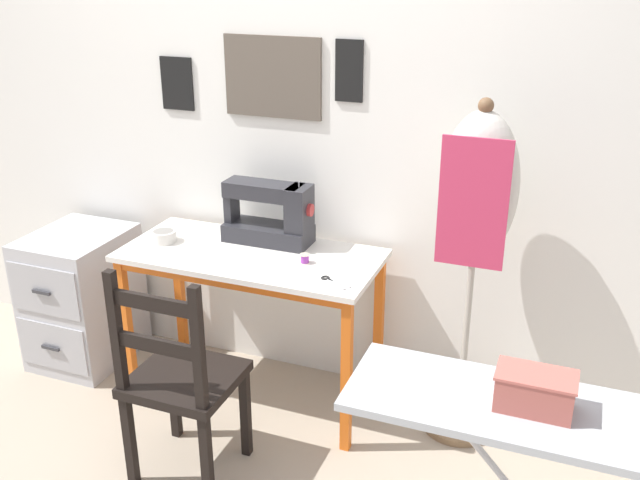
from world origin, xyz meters
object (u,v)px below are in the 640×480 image
wooden_chair (181,381)px  fabric_bowl (164,236)px  sewing_machine (272,215)px  filing_cabinet (82,297)px  thread_spool_near_machine (305,259)px  storage_box (535,391)px  dress_form (477,207)px  scissors (331,281)px  ironing_board (568,429)px

wooden_chair → fabric_bowl: bearing=125.8°
sewing_machine → filing_cabinet: (-1.00, -0.15, -0.52)m
thread_spool_near_machine → storage_box: (1.01, -0.84, 0.12)m
wooden_chair → dress_form: 1.33m
fabric_bowl → wooden_chair: bearing=-54.2°
scissors → dress_form: dress_form is taller
thread_spool_near_machine → wooden_chair: wooden_chair is taller
fabric_bowl → wooden_chair: (0.41, -0.57, -0.33)m
ironing_board → filing_cabinet: bearing=159.8°
wooden_chair → filing_cabinet: (-0.95, 0.60, -0.09)m
scissors → storage_box: size_ratio=0.67×
sewing_machine → thread_spool_near_machine: size_ratio=9.43×
fabric_bowl → filing_cabinet: size_ratio=0.17×
sewing_machine → scissors: 0.50m
dress_form → storage_box: (0.33, -0.96, -0.16)m
sewing_machine → scissors: sewing_machine is taller
thread_spool_near_machine → scissors: bearing=-37.5°
filing_cabinet → ironing_board: bearing=-20.2°
fabric_bowl → wooden_chair: wooden_chair is taller
storage_box → scissors: bearing=139.8°
filing_cabinet → scissors: bearing=-6.0°
storage_box → fabric_bowl: bearing=153.9°
sewing_machine → ironing_board: bearing=-37.0°
thread_spool_near_machine → storage_box: size_ratio=0.21×
scissors → filing_cabinet: scissors is taller
fabric_bowl → ironing_board: ironing_board is taller
sewing_machine → filing_cabinet: size_ratio=0.61×
scissors → filing_cabinet: (-1.39, 0.15, -0.39)m
fabric_bowl → filing_cabinet: fabric_bowl is taller
fabric_bowl → dress_form: bearing=5.3°
fabric_bowl → storage_box: size_ratio=0.54×
sewing_machine → filing_cabinet: 1.14m
thread_spool_near_machine → dress_form: (0.68, 0.12, 0.28)m
sewing_machine → fabric_bowl: (-0.46, -0.18, -0.10)m
sewing_machine → thread_spool_near_machine: 0.30m
sewing_machine → wooden_chair: size_ratio=0.45×
scissors → storage_box: 1.12m
filing_cabinet → dress_form: bearing=3.0°
dress_form → fabric_bowl: bearing=-174.7°
thread_spool_near_machine → dress_form: size_ratio=0.03×
storage_box → thread_spool_near_machine: bearing=140.2°
fabric_bowl → wooden_chair: 0.77m
fabric_bowl → scissors: bearing=-7.8°
ironing_board → wooden_chair: bearing=169.3°
sewing_machine → storage_box: size_ratio=1.96×
storage_box → sewing_machine: bearing=140.8°
thread_spool_near_machine → wooden_chair: 0.72m
thread_spool_near_machine → wooden_chair: (-0.28, -0.58, -0.32)m
sewing_machine → filing_cabinet: sewing_machine is taller
dress_form → ironing_board: 1.08m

